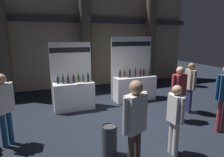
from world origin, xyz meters
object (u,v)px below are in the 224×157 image
object	(u,v)px
exhibitor_booth_0	(74,93)
visitor_6	(4,104)
visitor_2	(175,115)
visitor_1	(190,83)
visitor_0	(135,120)
exhibitor_booth_1	(134,85)
trash_bin	(109,141)
visitor_4	(179,89)

from	to	relation	value
exhibitor_booth_0	visitor_6	bearing A→B (deg)	-136.04
visitor_2	visitor_1	bearing A→B (deg)	130.58
exhibitor_booth_0	visitor_0	xyz separation A→B (m)	(0.41, -3.87, 0.52)
exhibitor_booth_1	exhibitor_booth_0	bearing A→B (deg)	-176.93
exhibitor_booth_0	trash_bin	size ratio (longest dim) A/B	3.36
exhibitor_booth_1	visitor_6	distance (m)	4.87
exhibitor_booth_0	visitor_4	bearing A→B (deg)	-38.07
exhibitor_booth_0	visitor_2	size ratio (longest dim) A/B	1.49
visitor_2	exhibitor_booth_0	bearing A→B (deg)	-157.14
visitor_4	visitor_6	bearing A→B (deg)	165.66
visitor_4	visitor_6	distance (m)	4.73
exhibitor_booth_1	visitor_2	distance (m)	3.84
visitor_1	visitor_6	bearing A→B (deg)	106.14
exhibitor_booth_1	visitor_4	distance (m)	2.38
exhibitor_booth_1	visitor_2	xyz separation A→B (m)	(-0.95, -3.71, 0.29)
exhibitor_booth_1	trash_bin	distance (m)	3.99
exhibitor_booth_1	visitor_0	bearing A→B (deg)	-117.55
trash_bin	visitor_1	world-z (taller)	visitor_1
visitor_4	visitor_6	world-z (taller)	visitor_6
visitor_0	visitor_1	size ratio (longest dim) A/B	1.07
exhibitor_booth_0	visitor_4	distance (m)	3.57
exhibitor_booth_0	visitor_1	xyz separation A→B (m)	(3.61, -1.78, 0.43)
visitor_0	visitor_4	bearing A→B (deg)	12.99
exhibitor_booth_0	visitor_6	distance (m)	2.71
trash_bin	visitor_4	distance (m)	2.83
visitor_2	visitor_6	bearing A→B (deg)	-116.87
trash_bin	visitor_2	distance (m)	1.53
visitor_0	visitor_4	world-z (taller)	visitor_0
visitor_0	visitor_1	xyz separation A→B (m)	(3.20, 2.09, -0.09)
exhibitor_booth_0	exhibitor_booth_1	bearing A→B (deg)	3.07
trash_bin	visitor_6	size ratio (longest dim) A/B	0.40
visitor_0	visitor_6	size ratio (longest dim) A/B	1.05
trash_bin	visitor_4	size ratio (longest dim) A/B	0.41
visitor_0	visitor_2	xyz separation A→B (m)	(1.14, 0.30, -0.20)
visitor_4	exhibitor_booth_0	bearing A→B (deg)	131.61
visitor_1	visitor_2	bearing A→B (deg)	146.43
exhibitor_booth_1	visitor_2	world-z (taller)	exhibitor_booth_1
exhibitor_booth_0	visitor_1	bearing A→B (deg)	-26.21
visitor_6	visitor_2	bearing A→B (deg)	-71.37
visitor_6	visitor_0	bearing A→B (deg)	-85.80
visitor_1	visitor_4	xyz separation A→B (m)	(-0.81, -0.41, -0.00)
exhibitor_booth_0	visitor_6	world-z (taller)	exhibitor_booth_0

